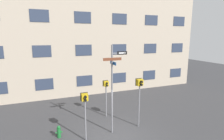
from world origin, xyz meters
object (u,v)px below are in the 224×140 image
object	(u,v)px
pedestrian_signal_left	(85,104)
pedestrian_signal_right	(140,89)
street_sign_pole	(113,83)
pedestrian_signal_across	(106,89)
fire_hydrant	(59,132)

from	to	relation	value
pedestrian_signal_left	pedestrian_signal_right	distance (m)	3.32
street_sign_pole	pedestrian_signal_across	xyz separation A→B (m)	(0.30, 2.07, -0.93)
fire_hydrant	pedestrian_signal_right	bearing A→B (deg)	-6.03
pedestrian_signal_left	pedestrian_signal_across	xyz separation A→B (m)	(1.92, 2.31, -0.07)
pedestrian_signal_left	pedestrian_signal_across	world-z (taller)	pedestrian_signal_left
pedestrian_signal_right	fire_hydrant	size ratio (longest dim) A/B	4.42
fire_hydrant	street_sign_pole	bearing A→B (deg)	-10.81
pedestrian_signal_right	fire_hydrant	world-z (taller)	pedestrian_signal_right
pedestrian_signal_across	fire_hydrant	bearing A→B (deg)	-154.71
street_sign_pole	pedestrian_signal_left	bearing A→B (deg)	-171.25
street_sign_pole	pedestrian_signal_right	bearing A→B (deg)	2.41
pedestrian_signal_left	pedestrian_signal_across	bearing A→B (deg)	50.36
pedestrian_signal_across	street_sign_pole	bearing A→B (deg)	-98.34
pedestrian_signal_right	pedestrian_signal_across	world-z (taller)	pedestrian_signal_right
pedestrian_signal_right	pedestrian_signal_across	bearing A→B (deg)	124.53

